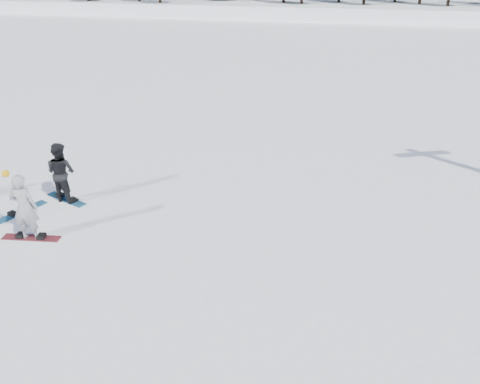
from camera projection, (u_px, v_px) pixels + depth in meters
The scene contains 7 objects.
ground at pixel (60, 252), 11.53m from camera, with size 420.00×420.00×0.00m, color white.
alpine_backdrop at pixel (311, 16), 184.73m from camera, with size 412.50×227.00×53.20m.
snowboarder_woman at pixel (24, 207), 11.67m from camera, with size 0.73×0.55×1.96m.
snowboarder_man at pixel (61, 172), 13.61m from camera, with size 0.88×0.68×1.80m, color black.
snowboard_woman at pixel (31, 238), 12.07m from camera, with size 1.50×0.28×0.03m, color maroon.
snowboard_man at pixel (66, 199), 14.00m from camera, with size 1.50×0.28×0.03m, color #1A6791.
snowboard_loose_a at pixel (22, 211), 13.33m from camera, with size 1.50×0.28×0.03m, color #1D70A1.
Camera 1 is at (6.58, -8.35, 6.48)m, focal length 35.00 mm.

